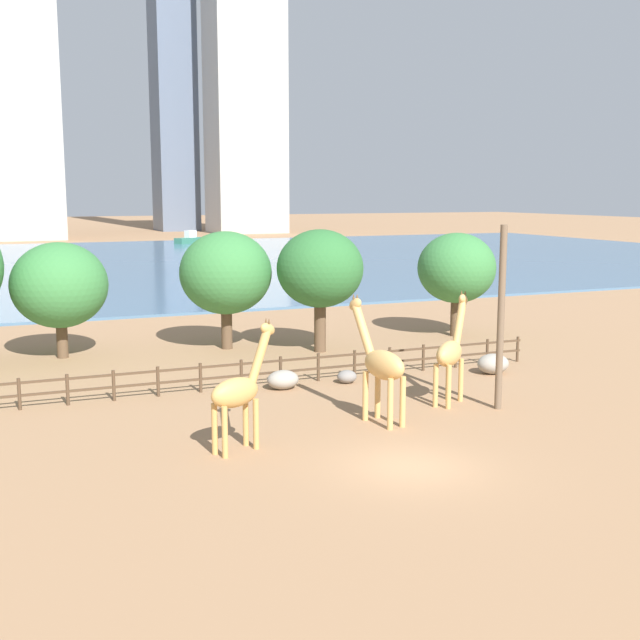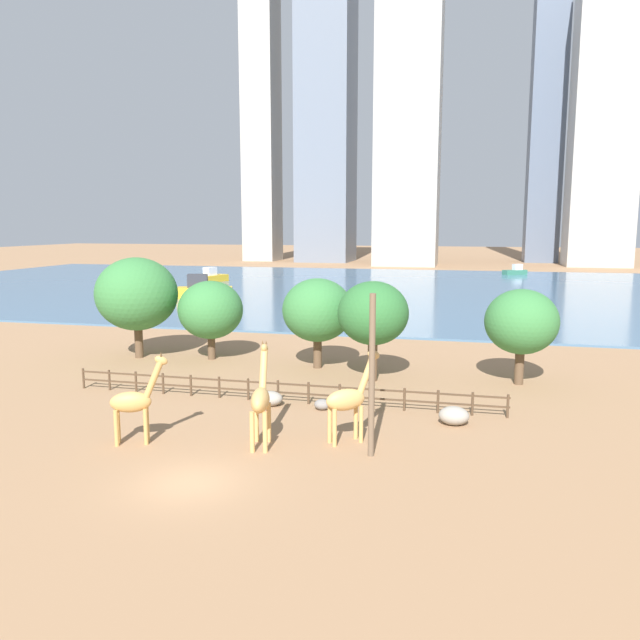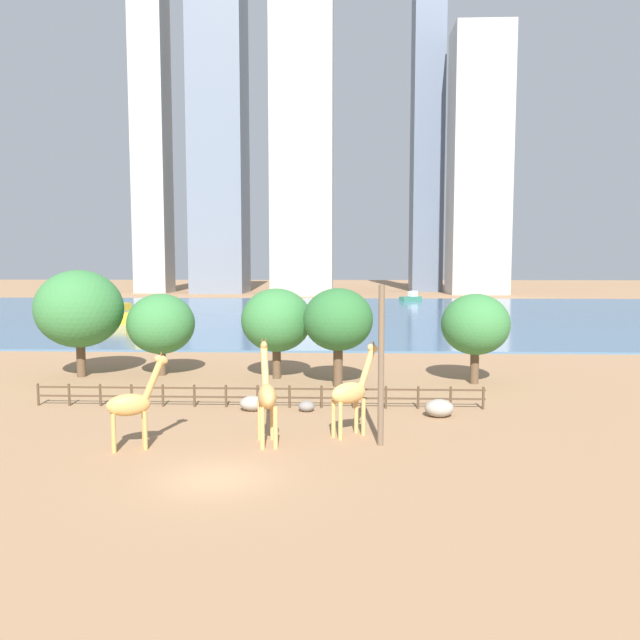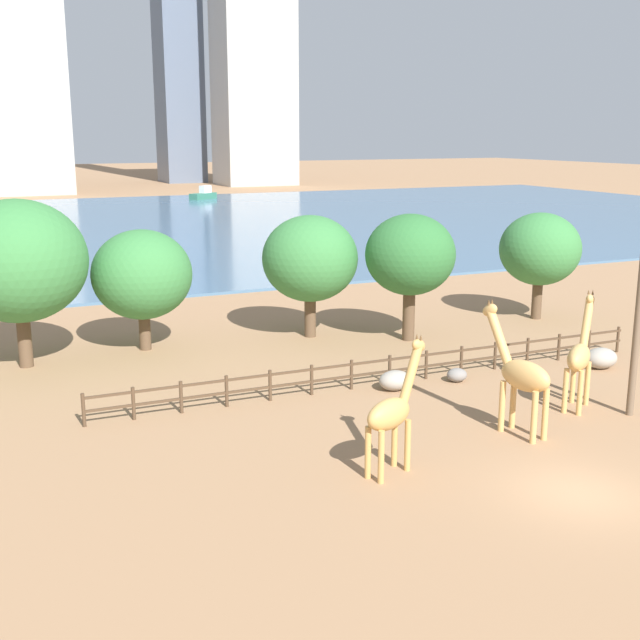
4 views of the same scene
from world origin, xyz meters
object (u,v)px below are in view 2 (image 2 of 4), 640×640
object	(u,v)px
boulder_small	(322,404)
tree_left_small	(137,294)
boat_tug	(515,271)
boat_barge	(217,306)
boulder_by_pole	(270,398)
tree_center_broad	(521,322)
giraffe_young	(349,399)
boat_sailboat	(212,277)
tree_left_large	(211,310)
utility_pole	(372,376)
tree_right_small	(373,314)
boat_ferry	(203,290)
giraffe_companion	(261,399)
tree_right_tall	(318,310)
boulder_near_fence	(454,416)

from	to	relation	value
boulder_small	tree_left_small	xyz separation A→B (m)	(-17.21, 10.16, 4.69)
boat_tug	boat_barge	bearing A→B (deg)	27.46
boulder_by_pole	tree_center_broad	xyz separation A→B (m)	(14.24, 8.51, 3.69)
giraffe_young	boat_barge	distance (m)	43.77
boat_sailboat	boat_barge	distance (m)	40.75
boulder_small	tree_center_broad	distance (m)	14.58
boat_barge	tree_left_large	bearing A→B (deg)	-5.61
boat_tug	utility_pole	bearing A→B (deg)	49.42
tree_right_small	boat_ferry	world-z (taller)	tree_right_small
tree_center_broad	tree_left_large	bearing A→B (deg)	174.01
giraffe_young	boulder_by_pole	xyz separation A→B (m)	(-5.54, 4.90, -1.71)
giraffe_companion	tree_right_tall	bearing A→B (deg)	-7.18
giraffe_young	boat_ferry	xyz separation A→B (m)	(-30.77, 51.75, -0.81)
tree_left_large	boat_ferry	world-z (taller)	tree_left_large
utility_pole	boat_ferry	distance (m)	62.23
giraffe_companion	boulder_by_pole	world-z (taller)	giraffe_companion
giraffe_young	boulder_small	bearing A→B (deg)	79.72
boulder_near_fence	tree_left_large	size ratio (longest dim) A/B	0.26
tree_center_broad	tree_right_small	world-z (taller)	tree_right_small
giraffe_young	boulder_near_fence	distance (m)	6.42
tree_right_tall	boat_barge	world-z (taller)	tree_right_tall
tree_right_tall	boat_tug	distance (m)	91.27
utility_pole	boat_ferry	size ratio (longest dim) A/B	0.92
boulder_small	tree_right_tall	bearing A→B (deg)	105.38
boat_ferry	giraffe_young	bearing A→B (deg)	-78.70
boulder_by_pole	boat_ferry	bearing A→B (deg)	118.30
boat_sailboat	boat_tug	size ratio (longest dim) A/B	1.26
tree_center_broad	boat_ferry	bearing A→B (deg)	135.83
giraffe_companion	boat_ferry	distance (m)	59.56
tree_right_small	boat_sailboat	xyz separation A→B (m)	(-38.55, 62.57, -3.43)
tree_center_broad	boat_ferry	world-z (taller)	tree_center_broad
giraffe_companion	boat_tug	distance (m)	106.95
tree_left_small	boulder_near_fence	bearing A→B (deg)	-24.40
giraffe_companion	boat_sailboat	distance (m)	83.89
boulder_by_pole	boat_sailboat	bearing A→B (deg)	115.83
boulder_near_fence	tree_right_tall	bearing A→B (deg)	132.45
tree_center_broad	giraffe_young	bearing A→B (deg)	-122.97
tree_left_small	boat_ferry	distance (m)	38.58
boulder_small	tree_left_large	world-z (taller)	tree_left_large
boat_ferry	boat_barge	distance (m)	16.45
boulder_by_pole	tree_center_broad	size ratio (longest dim) A/B	0.23
tree_right_small	boat_ferry	xyz separation A→B (m)	(-30.02, 39.67, -3.20)
tree_center_broad	boat_ferry	xyz separation A→B (m)	(-39.47, 38.34, -2.79)
tree_left_large	boat_tug	size ratio (longest dim) A/B	1.21
boat_ferry	tree_right_small	bearing A→B (deg)	-72.32
boulder_small	boat_ferry	world-z (taller)	boat_ferry
boulder_by_pole	boat_tug	size ratio (longest dim) A/B	0.28
boulder_near_fence	boat_barge	bearing A→B (deg)	129.22
tree_left_large	boat_barge	world-z (taller)	tree_left_large
utility_pole	boat_barge	world-z (taller)	utility_pole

